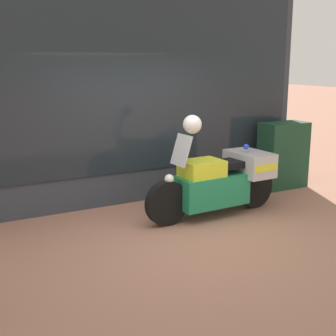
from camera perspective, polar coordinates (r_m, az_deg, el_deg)
The scene contains 6 objects.
ground_plane at distance 6.52m, azimuth 1.77°, elevation -8.41°, with size 60.00×60.00×0.00m, color #9E6B56.
shop_building at distance 7.70m, azimuth -8.56°, elevation 9.94°, with size 6.91×0.55×3.95m.
window_display at distance 8.25m, azimuth -3.12°, elevation -0.17°, with size 5.57×0.30×2.12m.
paramedic_motorcycle at distance 7.34m, azimuth 6.48°, elevation -1.46°, with size 2.34×0.81×1.33m.
utility_cabinet at distance 9.12m, azimuth 13.84°, elevation 1.53°, with size 0.89×0.48×1.24m, color #193D28.
white_helmet at distance 6.85m, azimuth 2.98°, elevation 5.33°, with size 0.28×0.28×0.28m, color white.
Camera 1 is at (-3.08, -5.22, 2.39)m, focal length 50.00 mm.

